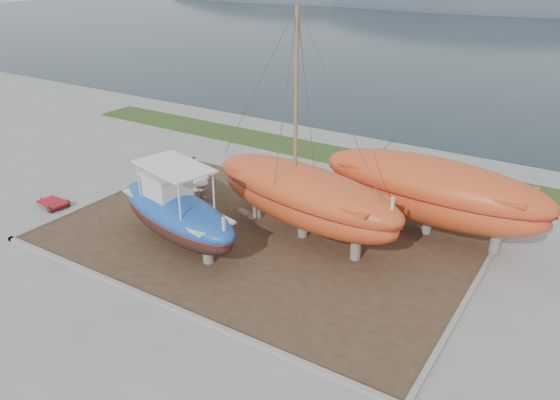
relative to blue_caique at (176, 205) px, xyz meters
The scene contains 10 objects.
ground 3.61m from the blue_caique, 31.73° to the right, with size 140.00×140.00×0.00m, color gray.
dirt_patch 3.99m from the blue_caique, 42.16° to the left, with size 18.00×12.00×0.06m, color #422D1E.
curb_frame 3.97m from the blue_caique, 42.16° to the left, with size 18.60×12.60×0.15m, color gray, non-canonical shape.
grass_strip 14.24m from the blue_caique, 79.29° to the left, with size 44.00×3.00×0.08m, color #284219.
sea 68.45m from the blue_caique, 87.80° to the left, with size 260.00×100.00×0.04m, color #17272F, non-canonical shape.
blue_caique is the anchor object (origin of this frame).
white_dinghy 5.88m from the blue_caique, 131.06° to the left, with size 4.28×1.61×1.29m, color silver, non-canonical shape.
orange_sailboat 6.23m from the blue_caique, 39.46° to the left, with size 9.92×2.92×9.71m, color #CA481F, non-canonical shape.
orange_bare_hull 11.03m from the blue_caique, 37.70° to the left, with size 10.38×3.11×3.40m, color #CA481F, non-canonical shape.
red_trailer 8.07m from the blue_caique, behind, with size 2.21×1.10×0.31m, color #AF131B, non-canonical shape.
Camera 1 is at (12.30, -13.57, 11.52)m, focal length 35.00 mm.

